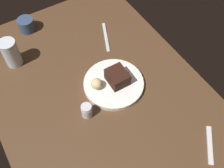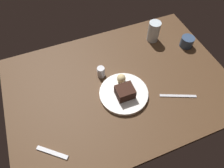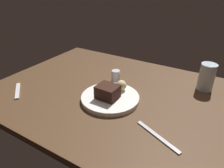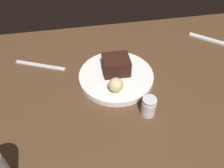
% 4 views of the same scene
% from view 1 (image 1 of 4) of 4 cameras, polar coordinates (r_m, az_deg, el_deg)
% --- Properties ---
extents(dining_table, '(1.20, 0.84, 0.03)m').
position_cam_1_polar(dining_table, '(1.14, -2.91, -1.96)').
color(dining_table, '#4C331E').
rests_on(dining_table, ground).
extents(dessert_plate, '(0.25, 0.25, 0.02)m').
position_cam_1_polar(dessert_plate, '(1.14, 0.35, 0.07)').
color(dessert_plate, white).
rests_on(dessert_plate, dining_table).
extents(chocolate_cake_slice, '(0.09, 0.08, 0.06)m').
position_cam_1_polar(chocolate_cake_slice, '(1.11, 1.14, 1.48)').
color(chocolate_cake_slice, black).
rests_on(chocolate_cake_slice, dessert_plate).
extents(bread_roll, '(0.05, 0.05, 0.05)m').
position_cam_1_polar(bread_roll, '(1.10, -3.25, 0.05)').
color(bread_roll, '#DBC184').
rests_on(bread_roll, dessert_plate).
extents(salt_shaker, '(0.04, 0.04, 0.06)m').
position_cam_1_polar(salt_shaker, '(1.05, -5.35, -5.63)').
color(salt_shaker, silver).
rests_on(salt_shaker, dining_table).
extents(water_glass, '(0.07, 0.07, 0.13)m').
position_cam_1_polar(water_glass, '(1.25, -20.60, 6.17)').
color(water_glass, silver).
rests_on(water_glass, dining_table).
extents(coffee_cup, '(0.08, 0.08, 0.06)m').
position_cam_1_polar(coffee_cup, '(1.40, -17.64, 11.86)').
color(coffee_cup, '#334766').
rests_on(coffee_cup, dining_table).
extents(dessert_spoon, '(0.13, 0.11, 0.01)m').
position_cam_1_polar(dessert_spoon, '(1.08, 19.96, -12.02)').
color(dessert_spoon, silver).
rests_on(dessert_spoon, dining_table).
extents(butter_knife, '(0.18, 0.09, 0.01)m').
position_cam_1_polar(butter_knife, '(1.32, -1.31, 9.93)').
color(butter_knife, silver).
rests_on(butter_knife, dining_table).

